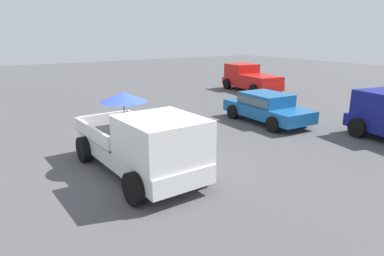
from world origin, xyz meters
name	(u,v)px	position (x,y,z in m)	size (l,w,h in m)	color
ground_plane	(138,171)	(0.00, 0.00, 0.00)	(80.00, 80.00, 0.00)	#4C4C4F
pickup_truck_main	(144,144)	(0.45, 0.01, 0.98)	(5.12, 2.41, 2.28)	black
pickup_truck_red	(250,78)	(-9.14, 12.70, 0.87)	(4.98, 2.62, 1.80)	black
parked_sedan_near	(266,106)	(-2.13, 7.31, 0.74)	(4.38, 2.15, 1.33)	black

